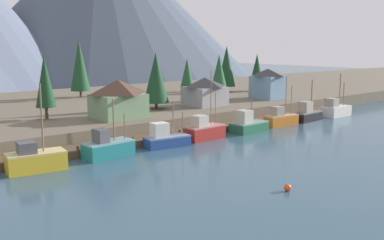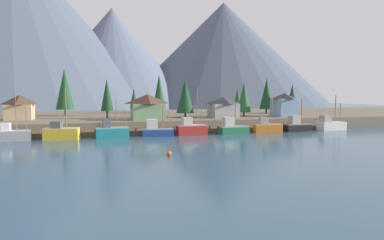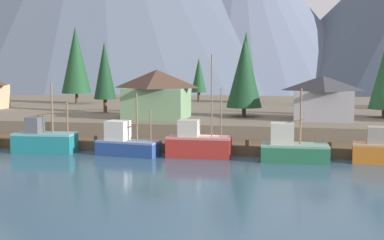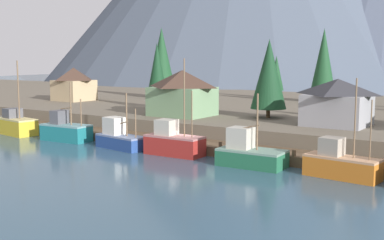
{
  "view_description": "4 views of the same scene",
  "coord_description": "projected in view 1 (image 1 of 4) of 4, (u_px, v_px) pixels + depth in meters",
  "views": [
    {
      "loc": [
        -44.09,
        -50.01,
        13.93
      ],
      "look_at": [
        -0.27,
        1.77,
        2.44
      ],
      "focal_mm": 42.14,
      "sensor_mm": 36.0,
      "label": 1
    },
    {
      "loc": [
        -20.14,
        -69.85,
        8.47
      ],
      "look_at": [
        0.86,
        3.2,
        2.73
      ],
      "focal_mm": 31.97,
      "sensor_mm": 36.0,
      "label": 2
    },
    {
      "loc": [
        8.25,
        -50.48,
        9.01
      ],
      "look_at": [
        -1.82,
        1.32,
        3.36
      ],
      "focal_mm": 47.94,
      "sensor_mm": 36.0,
      "label": 3
    },
    {
      "loc": [
        30.04,
        -43.2,
        10.3
      ],
      "look_at": [
        -2.04,
        3.92,
        3.02
      ],
      "focal_mm": 47.03,
      "sensor_mm": 36.0,
      "label": 4
    }
  ],
  "objects": [
    {
      "name": "house_green",
      "position": [
        118.0,
        98.0,
        69.87
      ],
      "size": [
        7.72,
        6.61,
        5.98
      ],
      "color": "#6B8E66",
      "rests_on": "shoreline_bank"
    },
    {
      "name": "fishing_boat_blue",
      "position": [
        165.0,
        138.0,
        61.43
      ],
      "size": [
        6.54,
        3.31,
        6.28
      ],
      "rotation": [
        0.0,
        0.0,
        -0.14
      ],
      "color": "navy",
      "rests_on": "ground_plane"
    },
    {
      "name": "fishing_boat_teal",
      "position": [
        108.0,
        148.0,
        55.77
      ],
      "size": [
        6.42,
        3.13,
        7.21
      ],
      "rotation": [
        0.0,
        0.0,
        0.07
      ],
      "color": "#196B70",
      "rests_on": "ground_plane"
    },
    {
      "name": "channel_buoy",
      "position": [
        288.0,
        188.0,
        43.1
      ],
      "size": [
        0.7,
        0.7,
        0.7
      ],
      "primitive_type": "sphere",
      "color": "#E04C19",
      "rests_on": "ground_plane"
    },
    {
      "name": "conifer_centre",
      "position": [
        187.0,
        72.0,
        108.28
      ],
      "size": [
        3.23,
        3.23,
        8.13
      ],
      "color": "#4C3823",
      "rests_on": "shoreline_bank"
    },
    {
      "name": "fishing_boat_orange",
      "position": [
        281.0,
        119.0,
        77.48
      ],
      "size": [
        6.45,
        2.88,
        8.51
      ],
      "rotation": [
        0.0,
        0.0,
        -0.1
      ],
      "color": "#CC6B1E",
      "rests_on": "ground_plane"
    },
    {
      "name": "conifer_back_left",
      "position": [
        257.0,
        70.0,
        110.01
      ],
      "size": [
        3.51,
        3.51,
        9.08
      ],
      "color": "#4C3823",
      "rests_on": "shoreline_bank"
    },
    {
      "name": "house_grey",
      "position": [
        205.0,
        91.0,
        84.13
      ],
      "size": [
        7.03,
        6.49,
        5.28
      ],
      "color": "gray",
      "rests_on": "shoreline_bank"
    },
    {
      "name": "conifer_near_left",
      "position": [
        45.0,
        82.0,
        68.3
      ],
      "size": [
        3.06,
        3.06,
        9.76
      ],
      "color": "#4C3823",
      "rests_on": "shoreline_bank"
    },
    {
      "name": "conifer_far_right",
      "position": [
        156.0,
        78.0,
        79.26
      ],
      "size": [
        4.52,
        4.52,
        9.92
      ],
      "color": "#4C3823",
      "rests_on": "shoreline_bank"
    },
    {
      "name": "fishing_boat_black",
      "position": [
        307.0,
        114.0,
        82.17
      ],
      "size": [
        6.39,
        2.89,
        7.5
      ],
      "rotation": [
        0.0,
        0.0,
        0.06
      ],
      "color": "black",
      "rests_on": "ground_plane"
    },
    {
      "name": "fishing_boat_red",
      "position": [
        204.0,
        131.0,
        66.25
      ],
      "size": [
        6.32,
        2.72,
        10.07
      ],
      "rotation": [
        0.0,
        0.0,
        0.03
      ],
      "color": "maroon",
      "rests_on": "ground_plane"
    },
    {
      "name": "shoreline_bank",
      "position": [
        98.0,
        107.0,
        91.93
      ],
      "size": [
        400.0,
        56.0,
        2.5
      ],
      "primitive_type": "cube",
      "color": "#665B4C",
      "rests_on": "ground_plane"
    },
    {
      "name": "fishing_boat_yellow",
      "position": [
        35.0,
        160.0,
        49.71
      ],
      "size": [
        6.59,
        3.64,
        9.71
      ],
      "rotation": [
        0.0,
        0.0,
        -0.14
      ],
      "color": "gold",
      "rests_on": "ground_plane"
    },
    {
      "name": "conifer_mid_left",
      "position": [
        226.0,
        66.0,
        107.91
      ],
      "size": [
        4.34,
        4.34,
        11.0
      ],
      "color": "#4C3823",
      "rests_on": "shoreline_bank"
    },
    {
      "name": "mountain_far_ridge",
      "position": [
        102.0,
        1.0,
        202.99
      ],
      "size": [
        134.99,
        134.99,
        66.15
      ],
      "primitive_type": "cone",
      "color": "#475160",
      "rests_on": "ground_plane"
    },
    {
      "name": "ground_plane",
      "position": [
        129.0,
        123.0,
        83.19
      ],
      "size": [
        400.0,
        400.0,
        1.0
      ],
      "primitive_type": "cube",
      "color": "#335166"
    },
    {
      "name": "conifer_far_left",
      "position": [
        44.0,
        77.0,
        91.27
      ],
      "size": [
        2.68,
        2.68,
        7.87
      ],
      "color": "#4C3823",
      "rests_on": "shoreline_bank"
    },
    {
      "name": "conifer_mid_right",
      "position": [
        80.0,
        65.0,
        96.76
      ],
      "size": [
        4.22,
        4.22,
        12.46
      ],
      "color": "#4C3823",
      "rests_on": "shoreline_bank"
    },
    {
      "name": "house_blue",
      "position": [
        268.0,
        83.0,
        94.8
      ],
      "size": [
        5.55,
        6.25,
        6.28
      ],
      "color": "#6689A8",
      "rests_on": "shoreline_bank"
    },
    {
      "name": "dock",
      "position": [
        192.0,
        132.0,
        69.46
      ],
      "size": [
        80.0,
        4.0,
        1.6
      ],
      "color": "brown",
      "rests_on": "ground_plane"
    },
    {
      "name": "conifer_near_right",
      "position": [
        219.0,
        75.0,
        91.95
      ],
      "size": [
        3.92,
        3.92,
        9.36
      ],
      "color": "#4C3823",
      "rests_on": "shoreline_bank"
    },
    {
      "name": "fishing_boat_green",
      "position": [
        248.0,
        125.0,
        71.83
      ],
      "size": [
        6.37,
        3.33,
        6.88
      ],
      "rotation": [
        0.0,
        0.0,
        0.04
      ],
      "color": "#1E5B3D",
      "rests_on": "ground_plane"
    },
    {
      "name": "fishing_boat_white",
      "position": [
        335.0,
        109.0,
        87.88
      ],
      "size": [
        6.26,
        3.1,
        8.24
      ],
      "rotation": [
        0.0,
        0.0,
        0.0
      ],
      "color": "silver",
      "rests_on": "ground_plane"
    }
  ]
}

